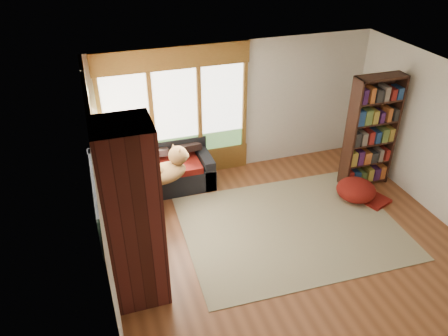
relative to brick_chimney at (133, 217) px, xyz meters
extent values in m
plane|color=brown|center=(2.40, 0.35, -1.30)|extent=(5.50, 5.50, 0.00)
plane|color=white|center=(2.40, 0.35, 1.30)|extent=(5.50, 5.50, 0.00)
cube|color=silver|center=(2.40, 2.85, 0.00)|extent=(5.50, 0.04, 2.60)
cube|color=silver|center=(2.40, -2.15, 0.00)|extent=(5.50, 0.04, 2.60)
cube|color=silver|center=(-0.35, 0.35, 0.00)|extent=(0.04, 5.00, 2.60)
cube|color=silver|center=(5.15, 0.35, 0.00)|extent=(0.04, 5.00, 2.60)
cube|color=brown|center=(1.20, 2.82, 0.05)|extent=(2.82, 0.10, 1.90)
cube|color=white|center=(1.20, 2.82, 0.05)|extent=(2.54, 0.09, 1.62)
cube|color=brown|center=(-0.32, 1.55, 0.05)|extent=(0.10, 2.62, 1.90)
cube|color=white|center=(-0.32, 1.55, 0.05)|extent=(0.09, 2.36, 1.62)
cube|color=#6C7C54|center=(-0.29, 2.38, 0.45)|extent=(0.03, 0.72, 0.90)
cube|color=#471914|center=(0.00, 0.00, 0.00)|extent=(0.70, 0.70, 2.60)
cube|color=black|center=(0.75, 2.40, -1.09)|extent=(2.20, 0.90, 0.42)
cube|color=black|center=(0.75, 2.75, -0.69)|extent=(2.20, 0.20, 0.38)
cube|color=black|center=(1.75, 2.40, -1.00)|extent=(0.20, 0.90, 0.60)
cube|color=maroon|center=(0.65, 2.28, -0.82)|extent=(1.90, 0.66, 0.12)
cube|color=black|center=(0.10, 1.75, -1.09)|extent=(0.90, 2.20, 0.42)
cube|color=black|center=(-0.25, 1.75, -0.69)|extent=(0.20, 2.20, 0.38)
cube|color=black|center=(0.10, 0.75, -1.00)|extent=(0.90, 0.20, 0.60)
cube|color=maroon|center=(0.22, 1.40, -0.82)|extent=(0.66, 1.20, 0.12)
cube|color=maroon|center=(0.22, 2.35, -0.82)|extent=(0.66, 0.66, 0.12)
cube|color=beige|center=(2.61, 0.64, -1.29)|extent=(3.66, 2.85, 0.01)
cube|color=#331911|center=(4.98, 1.48, -0.22)|extent=(0.04, 0.31, 2.17)
cube|color=#331911|center=(4.10, 1.48, -0.22)|extent=(0.04, 0.31, 2.17)
cube|color=#331911|center=(4.54, 1.62, -0.22)|extent=(0.93, 0.02, 2.17)
cube|color=#331911|center=(4.54, 1.48, -1.24)|extent=(0.85, 0.29, 0.03)
cube|color=#331911|center=(4.54, 1.48, -0.83)|extent=(0.85, 0.29, 0.03)
cube|color=#331911|center=(4.54, 1.48, -0.41)|extent=(0.85, 0.29, 0.03)
cube|color=#331911|center=(4.54, 1.48, 0.00)|extent=(0.85, 0.29, 0.03)
cube|color=#331911|center=(4.54, 1.48, 0.42)|extent=(0.85, 0.29, 0.03)
cube|color=#331911|center=(4.54, 1.48, 0.83)|extent=(0.85, 0.29, 0.03)
cube|color=#726659|center=(4.54, 1.46, -0.22)|extent=(0.81, 0.23, 2.01)
ellipsoid|color=maroon|center=(4.10, 1.03, -1.10)|extent=(0.90, 0.90, 0.38)
ellipsoid|color=brown|center=(0.74, 1.90, -0.55)|extent=(0.98, 0.81, 0.28)
sphere|color=brown|center=(1.03, 2.02, -0.42)|extent=(0.44, 0.44, 0.34)
cone|color=brown|center=(0.97, 2.00, -0.28)|extent=(0.16, 0.16, 0.15)
ellipsoid|color=black|center=(0.32, 1.25, -0.58)|extent=(0.53, 0.77, 0.25)
sphere|color=black|center=(0.31, 1.52, -0.46)|extent=(0.32, 0.32, 0.30)
cone|color=black|center=(0.31, 1.47, -0.34)|extent=(0.12, 0.12, 0.13)
cube|color=black|center=(1.45, 2.61, -0.51)|extent=(0.45, 0.12, 0.45)
cube|color=black|center=(0.85, 2.61, -0.51)|extent=(0.45, 0.12, 0.45)
cube|color=black|center=(-0.08, 2.15, -0.51)|extent=(0.45, 0.12, 0.45)
cube|color=black|center=(-0.08, 1.05, -0.51)|extent=(0.45, 0.12, 0.45)
cube|color=maroon|center=(0.25, 2.61, -0.51)|extent=(0.42, 0.12, 0.42)
camera|label=1|loc=(-0.27, -4.51, 3.37)|focal=35.00mm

